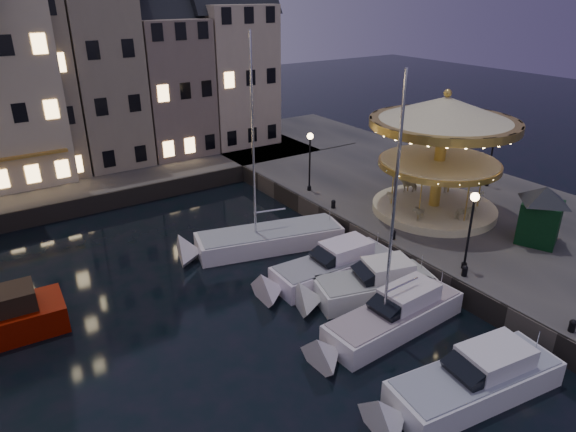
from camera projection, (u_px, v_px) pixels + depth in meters
ground at (371, 349)px, 22.49m from camera, size 160.00×160.00×0.00m
quay_east at (468, 217)px, 33.92m from camera, size 16.00×56.00×1.30m
quay_north at (46, 185)px, 39.38m from camera, size 44.00×12.00×1.30m
quaywall_e at (378, 248)px, 29.84m from camera, size 0.15×44.00×1.30m
quaywall_n at (93, 205)px, 35.85m from camera, size 48.00×0.15×1.30m
streetlamp_b at (471, 220)px, 25.29m from camera, size 0.44×0.44×4.17m
streetlamp_c at (310, 154)px, 35.53m from camera, size 0.44×0.44×4.17m
streetlamp_d at (492, 150)px, 36.37m from camera, size 0.44×0.44×4.17m
bollard_a at (573, 325)px, 21.41m from camera, size 0.30×0.30×0.57m
bollard_b at (465, 270)px, 25.58m from camera, size 0.30×0.30×0.57m
bollard_c at (393, 234)px, 29.38m from camera, size 0.30×0.30×0.57m
bollard_d at (333, 204)px, 33.55m from camera, size 0.30×0.30×0.57m
townhouse_nc at (19, 74)px, 37.61m from camera, size 6.82×8.00×14.80m
townhouse_nd at (98, 61)px, 40.34m from camera, size 5.50×8.00×15.80m
townhouse_ne at (166, 75)px, 43.73m from camera, size 6.16×8.00×12.80m
townhouse_nf at (228, 63)px, 46.61m from camera, size 6.82×8.00×13.80m
motorboat_b at (467, 385)px, 19.53m from camera, size 8.21×3.37×2.15m
motorboat_c at (388, 320)px, 23.34m from camera, size 8.32×2.50×11.03m
motorboat_d at (366, 287)px, 25.95m from camera, size 7.12×3.98×2.15m
motorboat_e at (327, 269)px, 27.61m from camera, size 7.95×2.51×2.15m
motorboat_f at (261, 241)px, 31.01m from camera, size 9.88×4.81×13.14m
carousel at (443, 134)px, 31.03m from camera, size 8.93×8.93×7.82m
ticket_kiosk at (543, 205)px, 28.25m from camera, size 3.23×3.23×3.78m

